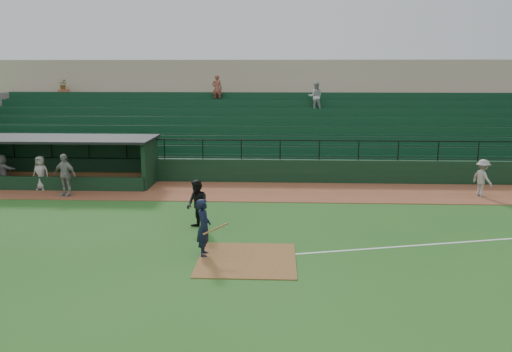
{
  "coord_description": "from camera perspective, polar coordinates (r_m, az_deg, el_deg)",
  "views": [
    {
      "loc": [
        0.98,
        -15.91,
        5.75
      ],
      "look_at": [
        0.0,
        5.0,
        1.4
      ],
      "focal_mm": 36.07,
      "sensor_mm": 36.0,
      "label": 1
    }
  ],
  "objects": [
    {
      "name": "umpire",
      "position": [
        18.81,
        -6.54,
        -3.21
      ],
      "size": [
        1.09,
        1.13,
        1.84
      ],
      "primitive_type": "imported",
      "rotation": [
        0.0,
        0.0,
        -0.96
      ],
      "color": "black",
      "rests_on": "ground"
    },
    {
      "name": "home_plate_dirt",
      "position": [
        16.01,
        -1.01,
        -9.26
      ],
      "size": [
        3.0,
        3.0,
        0.03
      ],
      "primitive_type": "cube",
      "color": "brown",
      "rests_on": "ground"
    },
    {
      "name": "dugout_player_c",
      "position": [
        28.84,
        -26.24,
        0.65
      ],
      "size": [
        1.5,
        1.06,
        1.56
      ],
      "primitive_type": "imported",
      "rotation": [
        0.0,
        0.0,
        2.68
      ],
      "color": "#ABA5A0",
      "rests_on": "warning_track"
    },
    {
      "name": "stadium_structure",
      "position": [
        32.57,
        0.94,
        5.66
      ],
      "size": [
        38.0,
        13.08,
        6.4
      ],
      "color": "black",
      "rests_on": "ground"
    },
    {
      "name": "runner",
      "position": [
        25.66,
        23.82,
        -0.2
      ],
      "size": [
        1.01,
        1.27,
        1.72
      ],
      "primitive_type": "imported",
      "rotation": [
        0.0,
        0.0,
        1.96
      ],
      "color": "gray",
      "rests_on": "warning_track"
    },
    {
      "name": "dugout_player_b",
      "position": [
        26.87,
        -22.75,
        0.32
      ],
      "size": [
        0.85,
        0.59,
        1.66
      ],
      "primitive_type": "imported",
      "rotation": [
        0.0,
        0.0,
        -0.08
      ],
      "color": "#A29D98",
      "rests_on": "warning_track"
    },
    {
      "name": "foul_line",
      "position": [
        19.37,
        23.96,
        -6.56
      ],
      "size": [
        17.49,
        4.44,
        0.01
      ],
      "primitive_type": "cube",
      "rotation": [
        0.0,
        0.0,
        0.24
      ],
      "color": "white",
      "rests_on": "ground"
    },
    {
      "name": "dugout_player_a",
      "position": [
        25.15,
        -20.45,
        0.13
      ],
      "size": [
        1.23,
        0.74,
        1.96
      ],
      "primitive_type": "imported",
      "rotation": [
        0.0,
        0.0,
        -0.25
      ],
      "color": "gray",
      "rests_on": "warning_track"
    },
    {
      "name": "dugout",
      "position": [
        27.99,
        -19.91,
        1.95
      ],
      "size": [
        8.9,
        3.2,
        2.42
      ],
      "color": "black",
      "rests_on": "ground"
    },
    {
      "name": "batter_at_plate",
      "position": [
        16.17,
        -5.8,
        -5.71
      ],
      "size": [
        1.04,
        0.72,
        1.84
      ],
      "color": "black",
      "rests_on": "ground"
    },
    {
      "name": "ground",
      "position": [
        16.95,
        -0.8,
        -8.1
      ],
      "size": [
        90.0,
        90.0,
        0.0
      ],
      "primitive_type": "plane",
      "color": "#22541B",
      "rests_on": "ground"
    },
    {
      "name": "warning_track",
      "position": [
        24.61,
        0.33,
        -1.74
      ],
      "size": [
        40.0,
        4.0,
        0.03
      ],
      "primitive_type": "cube",
      "color": "brown",
      "rests_on": "ground"
    }
  ]
}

